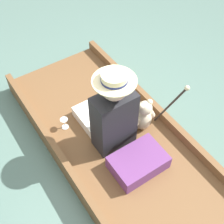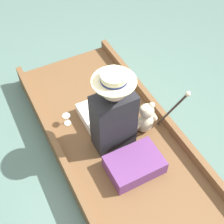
{
  "view_description": "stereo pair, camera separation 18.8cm",
  "coord_description": "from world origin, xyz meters",
  "px_view_note": "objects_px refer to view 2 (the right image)",
  "views": [
    {
      "loc": [
        -0.99,
        -1.49,
        2.59
      ],
      "look_at": [
        -0.03,
        -0.04,
        0.54
      ],
      "focal_mm": 50.0,
      "sensor_mm": 36.0,
      "label": 1
    },
    {
      "loc": [
        -0.83,
        -1.59,
        2.59
      ],
      "look_at": [
        -0.03,
        -0.04,
        0.54
      ],
      "focal_mm": 50.0,
      "sensor_mm": 36.0,
      "label": 2
    }
  ],
  "objects_px": {
    "seated_person": "(111,114)",
    "wine_glass": "(67,118)",
    "teddy_bear": "(146,119)",
    "walking_cane": "(174,107)"
  },
  "relations": [
    {
      "from": "wine_glass",
      "to": "walking_cane",
      "type": "distance_m",
      "value": 1.05
    },
    {
      "from": "teddy_bear",
      "to": "wine_glass",
      "type": "bearing_deg",
      "value": 146.15
    },
    {
      "from": "teddy_bear",
      "to": "wine_glass",
      "type": "height_order",
      "value": "teddy_bear"
    },
    {
      "from": "teddy_bear",
      "to": "wine_glass",
      "type": "xyz_separation_m",
      "value": [
        -0.64,
        0.43,
        -0.09
      ]
    },
    {
      "from": "walking_cane",
      "to": "seated_person",
      "type": "bearing_deg",
      "value": 153.58
    },
    {
      "from": "wine_glass",
      "to": "walking_cane",
      "type": "height_order",
      "value": "walking_cane"
    },
    {
      "from": "seated_person",
      "to": "teddy_bear",
      "type": "relative_size",
      "value": 2.31
    },
    {
      "from": "seated_person",
      "to": "wine_glass",
      "type": "bearing_deg",
      "value": 137.64
    },
    {
      "from": "seated_person",
      "to": "wine_glass",
      "type": "relative_size",
      "value": 7.22
    },
    {
      "from": "seated_person",
      "to": "teddy_bear",
      "type": "xyz_separation_m",
      "value": [
        0.33,
        -0.07,
        -0.17
      ]
    }
  ]
}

